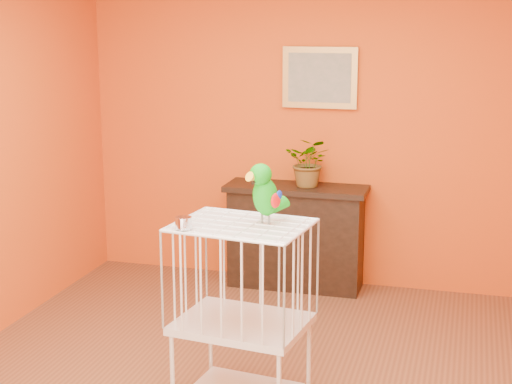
% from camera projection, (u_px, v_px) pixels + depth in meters
% --- Properties ---
extents(room_shell, '(4.50, 4.50, 4.50)m').
position_uv_depth(room_shell, '(243.00, 138.00, 4.36)').
color(room_shell, '#C94912').
rests_on(room_shell, ground).
extents(console_cabinet, '(1.17, 0.42, 0.87)m').
position_uv_depth(console_cabinet, '(296.00, 236.00, 6.57)').
color(console_cabinet, black).
rests_on(console_cabinet, ground).
extents(potted_plant, '(0.41, 0.44, 0.32)m').
position_uv_depth(potted_plant, '(309.00, 168.00, 6.38)').
color(potted_plant, '#26722D').
rests_on(potted_plant, console_cabinet).
extents(framed_picture, '(0.62, 0.04, 0.50)m').
position_uv_depth(framed_picture, '(320.00, 78.00, 6.40)').
color(framed_picture, '#BB8C43').
rests_on(framed_picture, room_shell).
extents(birdcage, '(0.78, 0.64, 1.11)m').
position_uv_depth(birdcage, '(242.00, 314.00, 4.48)').
color(birdcage, silver).
rests_on(birdcage, ground).
extents(feed_cup, '(0.09, 0.09, 0.06)m').
position_uv_depth(feed_cup, '(184.00, 223.00, 4.26)').
color(feed_cup, silver).
rests_on(feed_cup, birdcage).
extents(parrot, '(0.23, 0.30, 0.35)m').
position_uv_depth(parrot, '(265.00, 193.00, 4.35)').
color(parrot, '#59544C').
rests_on(parrot, birdcage).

